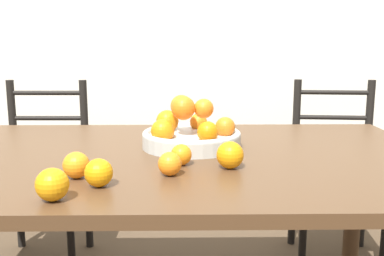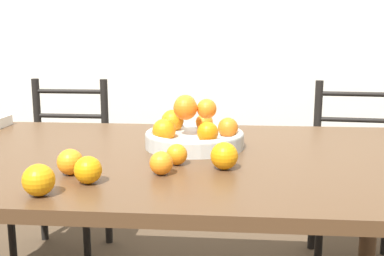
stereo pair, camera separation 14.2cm
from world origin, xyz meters
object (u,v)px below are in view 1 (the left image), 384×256
(orange_loose_0, at_px, (181,155))
(orange_loose_3, at_px, (170,164))
(orange_loose_2, at_px, (76,165))
(orange_loose_4, at_px, (99,173))
(orange_loose_5, at_px, (52,185))
(chair_right, at_px, (336,174))
(fruit_bowl, at_px, (190,133))
(chair_left, at_px, (43,175))
(orange_loose_1, at_px, (230,155))

(orange_loose_0, relative_size, orange_loose_3, 0.96)
(orange_loose_2, distance_m, orange_loose_4, 0.10)
(orange_loose_3, xyz_separation_m, orange_loose_5, (-0.26, -0.19, 0.01))
(chair_right, bearing_deg, orange_loose_3, -122.41)
(orange_loose_2, bearing_deg, orange_loose_0, 24.33)
(orange_loose_2, bearing_deg, fruit_bowl, 49.32)
(fruit_bowl, relative_size, chair_left, 0.36)
(orange_loose_0, distance_m, orange_loose_2, 0.30)
(chair_left, bearing_deg, orange_loose_4, -64.74)
(orange_loose_1, xyz_separation_m, chair_right, (0.65, 0.98, -0.35))
(orange_loose_2, bearing_deg, orange_loose_5, -94.24)
(orange_loose_1, bearing_deg, orange_loose_5, -148.61)
(orange_loose_0, xyz_separation_m, orange_loose_1, (0.14, -0.04, 0.01))
(orange_loose_2, xyz_separation_m, chair_left, (-0.44, 1.07, -0.35))
(fruit_bowl, relative_size, chair_right, 0.36)
(orange_loose_2, relative_size, orange_loose_4, 1.00)
(fruit_bowl, distance_m, orange_loose_1, 0.29)
(fruit_bowl, relative_size, orange_loose_2, 4.76)
(orange_loose_3, distance_m, orange_loose_5, 0.32)
(orange_loose_0, xyz_separation_m, orange_loose_5, (-0.29, -0.30, 0.01))
(orange_loose_1, distance_m, chair_left, 1.34)
(orange_loose_5, bearing_deg, chair_right, 49.11)
(fruit_bowl, height_order, chair_right, fruit_bowl)
(orange_loose_2, bearing_deg, orange_loose_1, 11.95)
(orange_loose_5, bearing_deg, chair_left, 109.00)
(orange_loose_1, distance_m, orange_loose_3, 0.18)
(orange_loose_0, height_order, orange_loose_1, orange_loose_1)
(fruit_bowl, xyz_separation_m, orange_loose_2, (-0.30, -0.35, -0.01))
(orange_loose_2, height_order, orange_loose_4, same)
(fruit_bowl, distance_m, chair_left, 1.09)
(orange_loose_0, distance_m, chair_right, 1.27)
(orange_loose_4, relative_size, orange_loose_5, 0.94)
(orange_loose_4, bearing_deg, orange_loose_2, 135.01)
(orange_loose_0, distance_m, orange_loose_3, 0.11)
(orange_loose_0, bearing_deg, orange_loose_2, -155.67)
(orange_loose_1, relative_size, chair_left, 0.08)
(orange_loose_4, relative_size, chair_left, 0.08)
(orange_loose_0, distance_m, orange_loose_1, 0.14)
(orange_loose_2, distance_m, chair_right, 1.54)
(orange_loose_4, bearing_deg, chair_left, 114.20)
(orange_loose_5, bearing_deg, orange_loose_2, 85.76)
(orange_loose_4, bearing_deg, orange_loose_3, 28.34)
(orange_loose_5, bearing_deg, orange_loose_0, 45.90)
(fruit_bowl, relative_size, orange_loose_0, 5.44)
(orange_loose_1, xyz_separation_m, orange_loose_5, (-0.43, -0.26, -0.00))
(orange_loose_4, xyz_separation_m, chair_right, (0.99, 1.14, -0.35))
(orange_loose_1, distance_m, orange_loose_2, 0.42)
(orange_loose_3, relative_size, chair_right, 0.07)
(orange_loose_0, bearing_deg, orange_loose_4, -135.82)
(orange_loose_2, distance_m, chair_left, 1.20)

